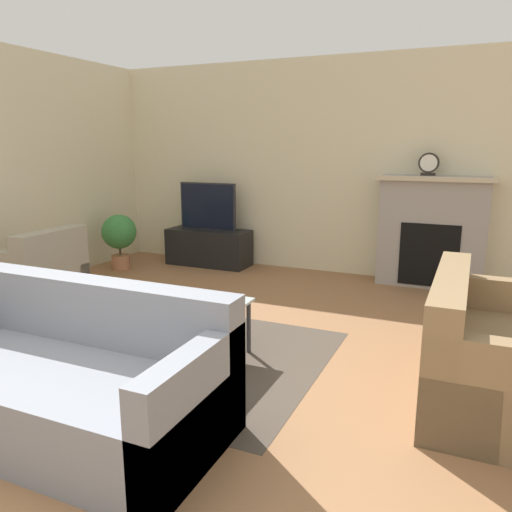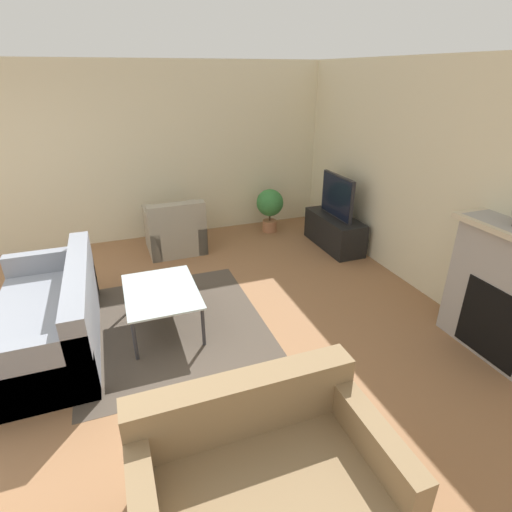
# 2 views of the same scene
# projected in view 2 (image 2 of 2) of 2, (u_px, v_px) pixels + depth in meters

# --- Properties ---
(wall_back) EXTENTS (8.77, 0.06, 2.70)m
(wall_back) POSITION_uv_depth(u_px,v_px,m) (431.00, 183.00, 4.65)
(wall_back) COLOR beige
(wall_back) RESTS_ON ground_plane
(wall_left) EXTENTS (0.06, 7.98, 2.70)m
(wall_left) POSITION_uv_depth(u_px,v_px,m) (173.00, 153.00, 6.34)
(wall_left) COLOR beige
(wall_left) RESTS_ON ground_plane
(area_rug) EXTENTS (2.20, 1.94, 0.00)m
(area_rug) POSITION_uv_depth(u_px,v_px,m) (172.00, 325.00, 4.38)
(area_rug) COLOR #4C4238
(area_rug) RESTS_ON ground_plane
(fireplace) EXTENTS (1.30, 0.42, 1.29)m
(fireplace) POSITION_uv_depth(u_px,v_px,m) (512.00, 295.00, 3.64)
(fireplace) COLOR #9E9993
(fireplace) RESTS_ON ground_plane
(tv_stand) EXTENTS (1.15, 0.45, 0.50)m
(tv_stand) POSITION_uv_depth(u_px,v_px,m) (334.00, 231.00, 6.25)
(tv_stand) COLOR black
(tv_stand) RESTS_ON ground_plane
(tv) EXTENTS (0.82, 0.06, 0.64)m
(tv) POSITION_uv_depth(u_px,v_px,m) (337.00, 196.00, 6.01)
(tv) COLOR #232328
(tv) RESTS_ON tv_stand
(couch_sectional) EXTENTS (1.95, 0.93, 0.82)m
(couch_sectional) POSITION_uv_depth(u_px,v_px,m) (52.00, 320.00, 3.96)
(couch_sectional) COLOR gray
(couch_sectional) RESTS_ON ground_plane
(couch_loveseat) EXTENTS (0.98, 1.48, 0.82)m
(couch_loveseat) POSITION_uv_depth(u_px,v_px,m) (262.00, 485.00, 2.38)
(couch_loveseat) COLOR #8C704C
(couch_loveseat) RESTS_ON ground_plane
(armchair_by_window) EXTENTS (0.79, 0.84, 0.82)m
(armchair_by_window) POSITION_uv_depth(u_px,v_px,m) (175.00, 232.00, 6.07)
(armchair_by_window) COLOR #9E937F
(armchair_by_window) RESTS_ON ground_plane
(coffee_table) EXTENTS (1.00, 0.74, 0.45)m
(coffee_table) POSITION_uv_depth(u_px,v_px,m) (161.00, 294.00, 4.18)
(coffee_table) COLOR #333338
(coffee_table) RESTS_ON ground_plane
(potted_plant) EXTENTS (0.45, 0.45, 0.74)m
(potted_plant) POSITION_uv_depth(u_px,v_px,m) (270.00, 205.00, 6.75)
(potted_plant) COLOR #AD704C
(potted_plant) RESTS_ON ground_plane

